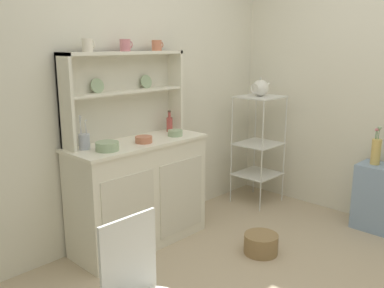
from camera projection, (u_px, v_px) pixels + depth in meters
The scene contains 15 objects.
wall_back at pixel (132, 86), 3.44m from camera, with size 3.84×0.05×2.50m, color silver.
hutch_cabinet at pixel (139, 192), 3.35m from camera, with size 1.14×0.45×0.85m.
hutch_shelf_unit at pixel (123, 88), 3.27m from camera, with size 1.07×0.18×0.68m.
bakers_rack at pixel (259, 138), 4.19m from camera, with size 0.42×0.38×1.09m.
floor_basket at pixel (261, 244), 3.26m from camera, with size 0.26×0.26×0.15m, color #93754C.
cup_cream_0 at pixel (87, 45), 2.94m from camera, with size 0.09×0.07×0.09m.
cup_rose_1 at pixel (125, 45), 3.17m from camera, with size 0.09×0.08×0.09m.
cup_terracotta_2 at pixel (157, 45), 3.39m from camera, with size 0.09×0.08×0.08m.
bowl_mixing_large at pixel (107, 146), 2.96m from camera, with size 0.17×0.17×0.06m, color #9EB78E.
bowl_floral_medium at pixel (144, 139), 3.19m from camera, with size 0.13×0.13×0.05m, color #C67556.
bowl_cream_small at pixel (175, 133), 3.43m from camera, with size 0.12×0.12×0.05m, color #9EB78E.
jam_bottle at pixel (170, 124), 3.59m from camera, with size 0.05×0.05×0.18m.
utensil_jar at pixel (84, 141), 2.99m from camera, with size 0.08×0.08×0.24m.
porcelain_teapot at pixel (260, 88), 4.07m from camera, with size 0.25×0.16×0.18m.
flower_vase at pixel (376, 151), 3.59m from camera, with size 0.08×0.08×0.33m.
Camera 1 is at (-2.16, -1.12, 1.59)m, focal length 39.32 mm.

